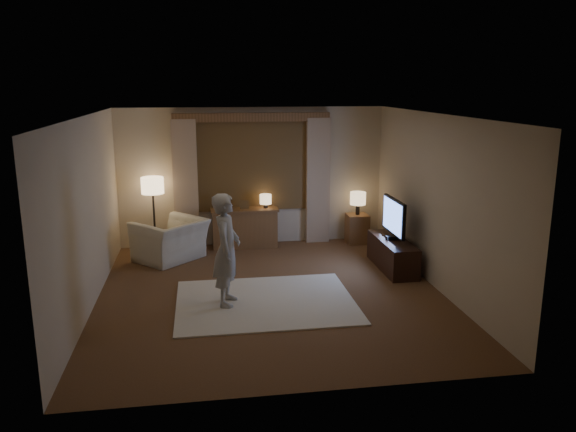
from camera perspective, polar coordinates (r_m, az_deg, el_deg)
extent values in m
cube|color=brown|center=(8.37, -1.74, -7.96)|extent=(5.00, 5.50, 0.02)
cube|color=silver|center=(7.81, -1.88, 10.26)|extent=(5.00, 5.50, 0.02)
cube|color=beige|center=(10.68, -3.64, 4.01)|extent=(5.00, 0.02, 2.60)
cube|color=beige|center=(5.36, 1.87, -5.52)|extent=(5.00, 0.02, 2.60)
cube|color=beige|center=(8.08, -19.76, 0.19)|extent=(0.02, 5.50, 2.60)
cube|color=beige|center=(8.65, 14.93, 1.36)|extent=(0.02, 5.50, 2.60)
cube|color=black|center=(10.61, -3.65, 5.32)|extent=(2.00, 0.01, 1.70)
cube|color=brown|center=(10.60, -3.64, 5.31)|extent=(2.08, 0.04, 1.78)
cube|color=tan|center=(10.55, -10.36, 3.15)|extent=(0.45, 0.12, 2.40)
cube|color=tan|center=(10.78, 3.07, 3.56)|extent=(0.45, 0.12, 2.40)
cube|color=brown|center=(10.47, -3.69, 9.99)|extent=(2.90, 0.14, 0.16)
cube|color=beige|center=(8.05, -2.30, -8.68)|extent=(2.50, 2.00, 0.02)
cube|color=brown|center=(10.61, -4.41, -1.31)|extent=(1.20, 0.40, 0.70)
cube|color=brown|center=(10.51, -4.46, 1.06)|extent=(0.16, 0.02, 0.20)
imported|color=#999999|center=(10.47, -6.64, 1.25)|extent=(0.17, 0.13, 0.30)
cylinder|color=black|center=(10.55, -2.29, 0.93)|extent=(0.08, 0.08, 0.12)
cylinder|color=#FFD399|center=(10.52, -2.29, 1.72)|extent=(0.22, 0.22, 0.18)
cylinder|color=black|center=(10.67, -13.25, -3.44)|extent=(0.29, 0.29, 0.03)
cylinder|color=black|center=(10.53, -13.41, -0.64)|extent=(0.04, 0.04, 1.10)
cylinder|color=#FFD399|center=(10.39, -13.61, 3.04)|extent=(0.40, 0.40, 0.29)
imported|color=beige|center=(10.02, -11.85, -2.42)|extent=(1.45, 1.45, 0.71)
cube|color=brown|center=(10.96, 7.03, -1.28)|extent=(0.40, 0.40, 0.56)
cylinder|color=black|center=(10.87, 7.09, 0.66)|extent=(0.08, 0.08, 0.20)
cylinder|color=#FFD399|center=(10.82, 7.12, 1.80)|extent=(0.30, 0.30, 0.24)
cube|color=black|center=(9.54, 10.55, -3.82)|extent=(0.45, 1.40, 0.50)
cube|color=black|center=(9.46, 10.63, -2.19)|extent=(0.23, 0.11, 0.06)
cube|color=black|center=(9.37, 10.72, -0.03)|extent=(0.05, 0.96, 0.58)
cube|color=#5D89FF|center=(9.36, 10.54, -0.04)|extent=(0.00, 0.89, 0.53)
imported|color=#B5B1A7|center=(7.76, -6.25, -3.40)|extent=(0.49, 0.64, 1.57)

